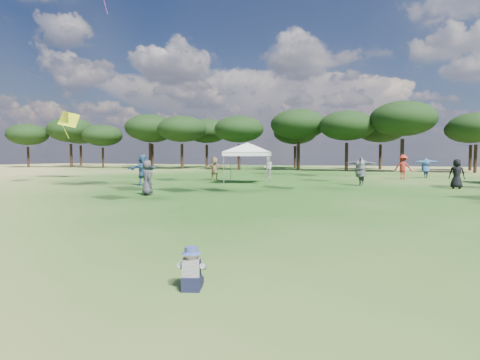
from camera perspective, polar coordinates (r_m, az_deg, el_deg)
name	(u,v)px	position (r m, az deg, el deg)	size (l,w,h in m)	color
tree_line	(394,124)	(49.70, 21.06, 7.49)	(108.78, 17.63, 7.77)	black
tent_left	(248,145)	(25.49, 1.11, 5.06)	(5.56, 5.56, 2.87)	gray
toddler	(192,270)	(5.37, -6.87, -12.63)	(0.42, 0.46, 0.56)	black
festival_crowd	(376,171)	(24.92, 18.84, 1.28)	(28.51, 20.36, 1.91)	black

